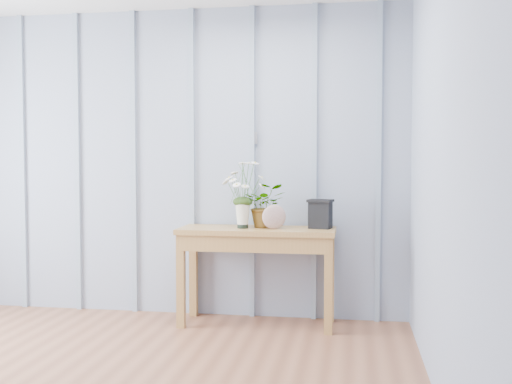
% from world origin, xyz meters
% --- Properties ---
extents(room_shell, '(4.00, 4.50, 2.50)m').
position_xyz_m(room_shell, '(0.00, 0.92, 1.99)').
color(room_shell, '#909BB0').
rests_on(room_shell, ground).
extents(sideboard, '(1.20, 0.45, 0.75)m').
position_xyz_m(sideboard, '(0.83, 1.99, 0.64)').
color(sideboard, olive).
rests_on(sideboard, ground).
extents(daisy_vase, '(0.37, 0.28, 0.53)m').
position_xyz_m(daisy_vase, '(0.72, 1.96, 1.08)').
color(daisy_vase, black).
rests_on(daisy_vase, sideboard).
extents(spider_plant, '(0.34, 0.30, 0.34)m').
position_xyz_m(spider_plant, '(0.89, 2.06, 0.92)').
color(spider_plant, '#203A11').
rests_on(spider_plant, sideboard).
extents(felt_disc_vessel, '(0.19, 0.12, 0.19)m').
position_xyz_m(felt_disc_vessel, '(0.97, 1.94, 0.84)').
color(felt_disc_vessel, '#86464F').
rests_on(felt_disc_vessel, sideboard).
extents(carved_box, '(0.21, 0.18, 0.22)m').
position_xyz_m(carved_box, '(1.31, 2.04, 0.86)').
color(carved_box, black).
rests_on(carved_box, sideboard).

